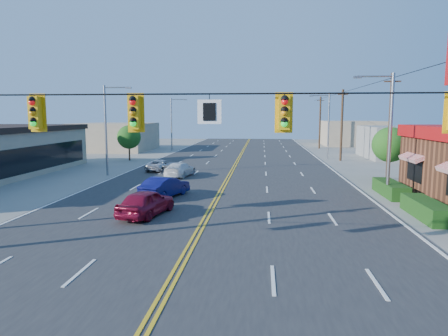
# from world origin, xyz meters

# --- Properties ---
(ground) EXTENTS (160.00, 160.00, 0.00)m
(ground) POSITION_xyz_m (0.00, 0.00, 0.00)
(ground) COLOR gray
(ground) RESTS_ON ground
(road) EXTENTS (20.00, 120.00, 0.06)m
(road) POSITION_xyz_m (0.00, 20.00, 0.03)
(road) COLOR #2D2D30
(road) RESTS_ON ground
(signal_span) EXTENTS (24.32, 0.34, 9.00)m
(signal_span) POSITION_xyz_m (-0.12, 0.00, 4.89)
(signal_span) COLOR #47301E
(signal_span) RESTS_ON ground
(streetlight_se) EXTENTS (2.55, 0.25, 8.00)m
(streetlight_se) POSITION_xyz_m (10.79, 14.00, 4.51)
(streetlight_se) COLOR gray
(streetlight_se) RESTS_ON ground
(streetlight_ne) EXTENTS (2.55, 0.25, 8.00)m
(streetlight_ne) POSITION_xyz_m (10.79, 38.00, 4.51)
(streetlight_ne) COLOR gray
(streetlight_ne) RESTS_ON ground
(streetlight_sw) EXTENTS (2.55, 0.25, 8.00)m
(streetlight_sw) POSITION_xyz_m (-10.79, 22.00, 4.51)
(streetlight_sw) COLOR gray
(streetlight_sw) RESTS_ON ground
(streetlight_nw) EXTENTS (2.55, 0.25, 8.00)m
(streetlight_nw) POSITION_xyz_m (-10.79, 48.00, 4.51)
(streetlight_nw) COLOR gray
(streetlight_nw) RESTS_ON ground
(utility_pole_near) EXTENTS (0.28, 0.28, 8.40)m
(utility_pole_near) POSITION_xyz_m (12.20, 18.00, 4.20)
(utility_pole_near) COLOR #47301E
(utility_pole_near) RESTS_ON ground
(utility_pole_mid) EXTENTS (0.28, 0.28, 8.40)m
(utility_pole_mid) POSITION_xyz_m (12.20, 36.00, 4.20)
(utility_pole_mid) COLOR #47301E
(utility_pole_mid) RESTS_ON ground
(utility_pole_far) EXTENTS (0.28, 0.28, 8.40)m
(utility_pole_far) POSITION_xyz_m (12.20, 54.00, 4.20)
(utility_pole_far) COLOR #47301E
(utility_pole_far) RESTS_ON ground
(tree_kfc_rear) EXTENTS (2.94, 2.94, 4.41)m
(tree_kfc_rear) POSITION_xyz_m (13.50, 22.00, 2.93)
(tree_kfc_rear) COLOR #47301E
(tree_kfc_rear) RESTS_ON ground
(tree_west) EXTENTS (2.80, 2.80, 4.20)m
(tree_west) POSITION_xyz_m (-13.00, 34.00, 2.79)
(tree_west) COLOR #47301E
(tree_west) RESTS_ON ground
(bld_east_mid) EXTENTS (12.00, 10.00, 4.00)m
(bld_east_mid) POSITION_xyz_m (22.00, 40.00, 2.00)
(bld_east_mid) COLOR gray
(bld_east_mid) RESTS_ON ground
(bld_west_far) EXTENTS (11.00, 12.00, 4.20)m
(bld_west_far) POSITION_xyz_m (-20.00, 48.00, 2.10)
(bld_west_far) COLOR tan
(bld_west_far) RESTS_ON ground
(bld_east_far) EXTENTS (10.00, 10.00, 4.40)m
(bld_east_far) POSITION_xyz_m (19.00, 62.00, 2.20)
(bld_east_far) COLOR tan
(bld_east_far) RESTS_ON ground
(car_magenta) EXTENTS (2.51, 4.41, 1.41)m
(car_magenta) POSITION_xyz_m (-3.24, 7.83, 0.71)
(car_magenta) COLOR maroon
(car_magenta) RESTS_ON ground
(car_blue) EXTENTS (2.72, 4.37, 1.36)m
(car_blue) POSITION_xyz_m (-3.42, 12.67, 0.68)
(car_blue) COLOR #0D1051
(car_blue) RESTS_ON ground
(car_white) EXTENTS (2.42, 4.49, 1.24)m
(car_white) POSITION_xyz_m (-4.28, 21.60, 0.62)
(car_white) COLOR white
(car_white) RESTS_ON ground
(car_silver) EXTENTS (2.89, 4.22, 1.07)m
(car_silver) POSITION_xyz_m (-6.72, 25.01, 0.54)
(car_silver) COLOR #BCBBC1
(car_silver) RESTS_ON ground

